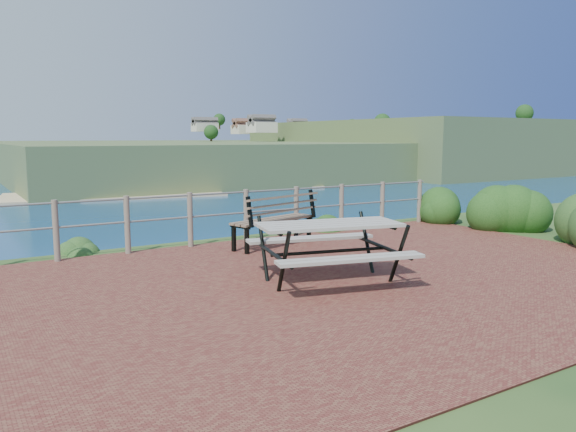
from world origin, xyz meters
The scene contains 9 objects.
ground centered at (0.00, 0.00, 0.00)m, with size 10.00×7.00×0.12m, color maroon.
safety_railing centered at (0.00, 3.35, 0.57)m, with size 9.40×0.10×1.00m.
distant_bay centered at (173.07, 202.61, -1.52)m, with size 290.00×232.36×24.00m.
picnic_table centered at (-0.46, -0.01, 0.52)m, with size 2.09×1.65×0.82m.
park_bench centered at (0.17, 2.61, 0.66)m, with size 1.83×0.92×1.00m.
shrub_right_front centered at (5.41, 1.65, 0.00)m, with size 1.40×1.40×1.99m, color #153A12.
shrub_right_edge centered at (5.02, 3.15, 0.00)m, with size 1.12×1.12×1.59m, color #153A12.
shrub_lip_west centered at (-3.00, 3.99, 0.00)m, with size 0.72×0.72×0.45m, color #1B4A1E.
shrub_lip_east centered at (2.08, 3.70, 0.00)m, with size 0.76×0.76×0.50m, color #153A12.
Camera 1 is at (-4.95, -6.20, 2.02)m, focal length 35.00 mm.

